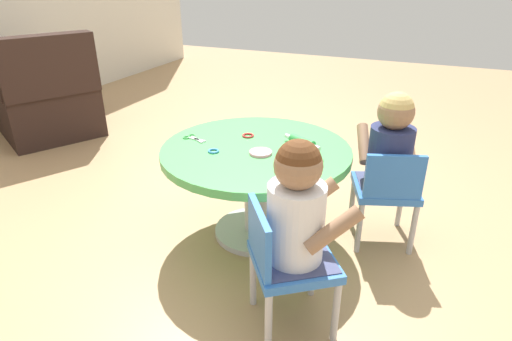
{
  "coord_description": "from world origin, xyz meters",
  "views": [
    {
      "loc": [
        -1.79,
        -0.77,
        1.31
      ],
      "look_at": [
        0.0,
        0.0,
        0.37
      ],
      "focal_mm": 30.14,
      "sensor_mm": 36.0,
      "label": 1
    }
  ],
  "objects": [
    {
      "name": "ground_plane",
      "position": [
        0.0,
        0.0,
        0.0
      ],
      "size": [
        10.0,
        10.0,
        0.0
      ],
      "primitive_type": "plane",
      "color": "tan"
    },
    {
      "name": "craft_table",
      "position": [
        0.0,
        0.0,
        0.39
      ],
      "size": [
        0.94,
        0.94,
        0.5
      ],
      "color": "silver",
      "rests_on": "ground"
    },
    {
      "name": "child_chair_left",
      "position": [
        -0.55,
        -0.35,
        0.31
      ],
      "size": [
        0.42,
        0.42,
        0.54
      ],
      "color": "#B7B7BC",
      "rests_on": "ground"
    },
    {
      "name": "seated_child_left",
      "position": [
        -0.52,
        -0.39,
        0.53
      ],
      "size": [
        0.42,
        0.44,
        0.51
      ],
      "color": "#3F4772",
      "rests_on": "ground"
    },
    {
      "name": "child_chair_right",
      "position": [
        0.18,
        -0.62,
        0.31
      ],
      "size": [
        0.38,
        0.38,
        0.54
      ],
      "color": "#B7B7BC",
      "rests_on": "ground"
    },
    {
      "name": "seated_child_right",
      "position": [
        0.22,
        -0.61,
        0.53
      ],
      "size": [
        0.42,
        0.37,
        0.51
      ],
      "color": "#3F4772",
      "rests_on": "ground"
    },
    {
      "name": "armchair_dark",
      "position": [
        0.68,
        2.15,
        0.31
      ],
      "size": [
        0.96,
        0.96,
        0.85
      ],
      "color": "black",
      "rests_on": "ground"
    },
    {
      "name": "rolling_pin",
      "position": [
        0.1,
        -0.2,
        0.52
      ],
      "size": [
        0.12,
        0.22,
        0.05
      ],
      "color": "green",
      "rests_on": "craft_table"
    },
    {
      "name": "craft_scissors",
      "position": [
        -0.02,
        0.35,
        0.5
      ],
      "size": [
        0.09,
        0.14,
        0.01
      ],
      "color": "silver",
      "rests_on": "craft_table"
    },
    {
      "name": "playdough_blob_0",
      "position": [
        -0.06,
        -0.05,
        0.51
      ],
      "size": [
        0.11,
        0.11,
        0.01
      ],
      "primitive_type": "cylinder",
      "color": "pink",
      "rests_on": "craft_table"
    },
    {
      "name": "cookie_cutter_0",
      "position": [
        -0.13,
        0.17,
        0.5
      ],
      "size": [
        0.05,
        0.05,
        0.01
      ],
      "primitive_type": "torus",
      "color": "#3F99D8",
      "rests_on": "craft_table"
    },
    {
      "name": "cookie_cutter_1",
      "position": [
        -0.03,
        -0.32,
        0.5
      ],
      "size": [
        0.06,
        0.06,
        0.01
      ],
      "primitive_type": "torus",
      "color": "#4CB259",
      "rests_on": "craft_table"
    },
    {
      "name": "cookie_cutter_2",
      "position": [
        0.13,
        0.1,
        0.5
      ],
      "size": [
        0.06,
        0.06,
        0.01
      ],
      "primitive_type": "torus",
      "color": "red",
      "rests_on": "craft_table"
    }
  ]
}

